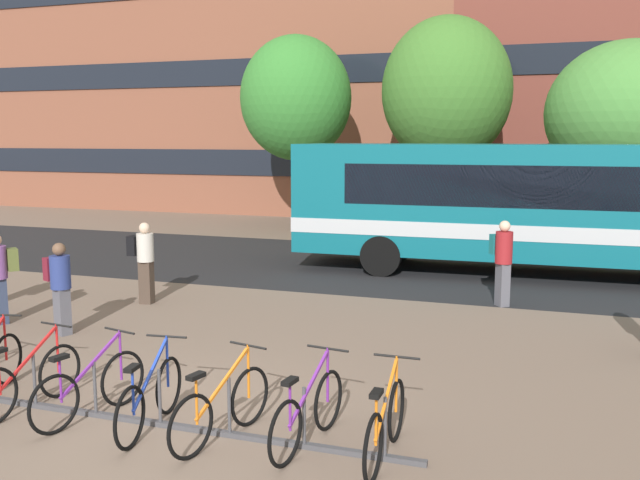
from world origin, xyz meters
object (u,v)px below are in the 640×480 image
at_px(parked_bicycle_red_3, 28,381).
at_px(commuter_teal_pack_4, 503,257).
at_px(commuter_olive_pack_1, 0,272).
at_px(commuter_black_pack_3, 144,257).
at_px(city_bus, 540,204).
at_px(street_tree_0, 627,114).
at_px(parked_bicycle_blue_5, 150,398).
at_px(parked_bicycle_orange_6, 222,408).
at_px(parked_bicycle_orange_8, 385,425).
at_px(street_tree_2, 447,91).
at_px(street_tree_3, 296,99).
at_px(parked_bicycle_purple_7, 308,413).
at_px(commuter_maroon_pack_2, 60,282).
at_px(parked_bicycle_purple_4, 90,388).

bearing_deg(parked_bicycle_red_3, commuter_teal_pack_4, -27.34).
bearing_deg(commuter_olive_pack_1, commuter_black_pack_3, -176.16).
distance_m(city_bus, commuter_teal_pack_4, 3.56).
relative_size(city_bus, street_tree_0, 1.95).
height_order(parked_bicycle_blue_5, commuter_black_pack_3, commuter_black_pack_3).
height_order(parked_bicycle_orange_6, parked_bicycle_orange_8, same).
xyz_separation_m(street_tree_2, street_tree_3, (-5.28, -0.32, -0.16)).
relative_size(city_bus, commuter_black_pack_3, 7.25).
bearing_deg(street_tree_0, parked_bicycle_purple_7, -105.35).
distance_m(commuter_olive_pack_1, commuter_maroon_pack_2, 1.50).
distance_m(parked_bicycle_purple_4, commuter_teal_pack_4, 8.62).
bearing_deg(parked_bicycle_orange_6, commuter_olive_pack_1, 75.30).
xyz_separation_m(parked_bicycle_orange_6, commuter_maroon_pack_2, (-4.56, 2.97, 0.54)).
bearing_deg(commuter_maroon_pack_2, parked_bicycle_blue_5, -15.51).
height_order(parked_bicycle_purple_7, parked_bicycle_orange_8, same).
relative_size(parked_bicycle_purple_4, commuter_teal_pack_4, 0.97).
xyz_separation_m(parked_bicycle_orange_8, commuter_black_pack_3, (-6.29, 5.26, 0.58)).
xyz_separation_m(commuter_maroon_pack_2, street_tree_0, (9.87, 13.04, 3.14)).
relative_size(commuter_maroon_pack_2, commuter_teal_pack_4, 0.92).
bearing_deg(street_tree_3, parked_bicycle_red_3, -80.53).
xyz_separation_m(parked_bicycle_blue_5, parked_bicycle_purple_7, (1.88, 0.17, 0.00)).
relative_size(street_tree_0, street_tree_2, 0.84).
bearing_deg(parked_bicycle_purple_7, street_tree_0, -7.74).
relative_size(parked_bicycle_purple_7, commuter_teal_pack_4, 0.99).
distance_m(parked_bicycle_orange_8, commuter_olive_pack_1, 8.47).
relative_size(city_bus, parked_bicycle_orange_8, 7.01).
xyz_separation_m(commuter_olive_pack_1, street_tree_2, (5.83, 14.06, 3.93)).
bearing_deg(commuter_black_pack_3, commuter_olive_pack_1, -128.09).
xyz_separation_m(commuter_olive_pack_1, commuter_maroon_pack_2, (1.48, -0.21, -0.03)).
bearing_deg(street_tree_2, parked_bicycle_orange_8, -83.15).
height_order(parked_bicycle_purple_7, commuter_olive_pack_1, commuter_olive_pack_1).
height_order(city_bus, street_tree_0, street_tree_0).
bearing_deg(commuter_olive_pack_1, commuter_maroon_pack_2, 121.44).
bearing_deg(commuter_teal_pack_4, street_tree_0, 127.03).
relative_size(parked_bicycle_purple_7, parked_bicycle_orange_8, 0.99).
height_order(parked_bicycle_orange_6, commuter_teal_pack_4, commuter_teal_pack_4).
relative_size(city_bus, parked_bicycle_purple_7, 7.05).
xyz_separation_m(commuter_black_pack_3, street_tree_2, (4.24, 11.85, 3.92)).
height_order(parked_bicycle_orange_8, commuter_maroon_pack_2, commuter_maroon_pack_2).
bearing_deg(commuter_teal_pack_4, parked_bicycle_purple_4, -64.15).
bearing_deg(street_tree_0, city_bus, -113.84).
relative_size(parked_bicycle_red_3, commuter_maroon_pack_2, 1.07).
height_order(parked_bicycle_blue_5, street_tree_2, street_tree_2).
relative_size(parked_bicycle_orange_8, street_tree_0, 0.28).
bearing_deg(parked_bicycle_orange_6, street_tree_0, -5.27).
bearing_deg(commuter_teal_pack_4, commuter_black_pack_3, -107.39).
bearing_deg(street_tree_3, parked_bicycle_orange_6, -72.01).
height_order(parked_bicycle_purple_4, commuter_olive_pack_1, commuter_olive_pack_1).
height_order(parked_bicycle_orange_6, street_tree_3, street_tree_3).
xyz_separation_m(commuter_maroon_pack_2, street_tree_2, (4.34, 14.27, 3.96)).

